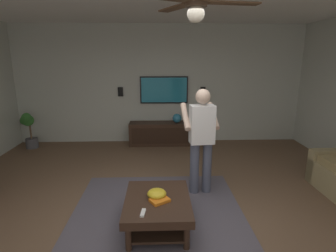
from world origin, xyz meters
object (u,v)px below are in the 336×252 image
at_px(potted_plant_tall, 28,126).
at_px(wall_speaker_left, 203,91).
at_px(person_standing, 201,136).
at_px(book, 160,200).
at_px(bowl, 157,194).
at_px(coffee_table, 158,206).
at_px(ceiling_fan, 196,5).
at_px(media_console, 164,133).
at_px(remote_white, 143,213).
at_px(wall_speaker_right, 120,92).
at_px(vase_round, 177,118).
at_px(tv, 164,90).

height_order(potted_plant_tall, wall_speaker_left, wall_speaker_left).
bearing_deg(person_standing, book, 141.78).
xyz_separation_m(potted_plant_tall, bowl, (-3.21, -3.01, -0.08)).
bearing_deg(coffee_table, ceiling_fan, -138.20).
distance_m(media_console, remote_white, 3.74).
bearing_deg(wall_speaker_right, bowl, -166.20).
bearing_deg(vase_round, potted_plant_tall, 92.37).
bearing_deg(bowl, vase_round, -8.15).
bearing_deg(person_standing, potted_plant_tall, 52.65).
relative_size(bowl, wall_speaker_right, 1.07).
distance_m(bowl, ceiling_fan, 2.16).
bearing_deg(remote_white, ceiling_fan, -92.26).
height_order(remote_white, wall_speaker_right, wall_speaker_right).
bearing_deg(ceiling_fan, tv, 2.81).
bearing_deg(coffee_table, tv, -2.61).
bearing_deg(coffee_table, bowl, 18.56).
relative_size(book, wall_speaker_right, 1.00).
bearing_deg(wall_speaker_left, potted_plant_tall, 95.84).
relative_size(potted_plant_tall, remote_white, 5.75).
bearing_deg(book, coffee_table, 77.98).
height_order(media_console, bowl, media_console).
relative_size(tv, person_standing, 0.71).
xyz_separation_m(media_console, potted_plant_tall, (-0.17, 3.18, 0.26)).
relative_size(tv, wall_speaker_right, 5.31).
height_order(vase_round, wall_speaker_left, wall_speaker_left).
xyz_separation_m(potted_plant_tall, ceiling_fan, (-3.64, -3.38, 2.00)).
bearing_deg(vase_round, ceiling_fan, 178.37).
xyz_separation_m(vase_round, wall_speaker_left, (0.28, -0.65, 0.61)).
bearing_deg(person_standing, wall_speaker_right, 24.61).
height_order(tv, person_standing, tv).
bearing_deg(ceiling_fan, coffee_table, 41.80).
height_order(tv, book, tv).
relative_size(coffee_table, person_standing, 0.61).
distance_m(tv, wall_speaker_right, 1.07).
distance_m(coffee_table, wall_speaker_left, 3.95).
xyz_separation_m(person_standing, bowl, (-0.89, 0.68, -0.48)).
bearing_deg(ceiling_fan, media_console, 2.98).
xyz_separation_m(person_standing, book, (-0.99, 0.64, -0.51)).
bearing_deg(wall_speaker_left, tv, 90.79).
distance_m(coffee_table, potted_plant_tall, 4.43).
distance_m(coffee_table, wall_speaker_right, 3.89).
bearing_deg(remote_white, media_console, 1.30).
distance_m(person_standing, book, 1.29).
distance_m(tv, bowl, 3.72).
bearing_deg(wall_speaker_right, potted_plant_tall, 101.31).
bearing_deg(book, person_standing, 24.94).
relative_size(remote_white, wall_speaker_right, 0.68).
height_order(coffee_table, wall_speaker_left, wall_speaker_left).
relative_size(person_standing, wall_speaker_left, 7.45).
bearing_deg(remote_white, book, -30.03).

